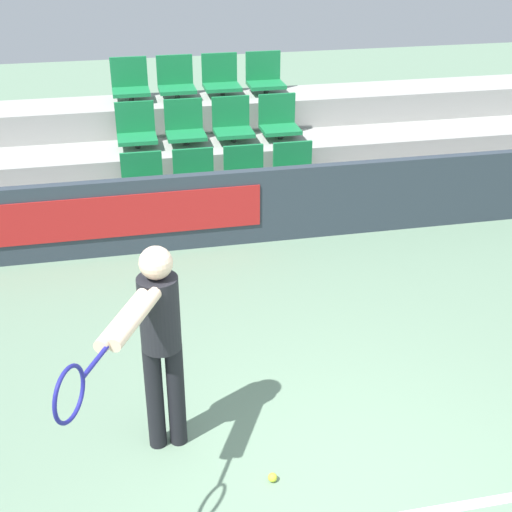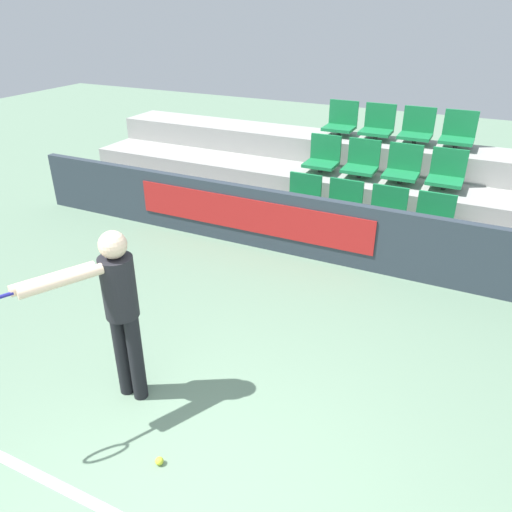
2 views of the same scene
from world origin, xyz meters
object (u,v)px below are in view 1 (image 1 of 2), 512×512
(stadium_chair_8, at_px, (130,84))
(stadium_chair_10, at_px, (221,79))
(stadium_chair_3, at_px, (295,171))
(stadium_chair_5, at_px, (185,127))
(stadium_chair_4, at_px, (136,130))
(tennis_player, at_px, (156,336))
(stadium_chair_1, at_px, (195,178))
(tennis_ball, at_px, (273,477))
(stadium_chair_11, at_px, (265,77))
(stadium_chair_7, at_px, (279,121))
(stadium_chair_6, at_px, (232,124))
(stadium_chair_2, at_px, (245,174))
(stadium_chair_0, at_px, (143,182))
(stadium_chair_9, at_px, (176,81))

(stadium_chair_8, bearing_deg, stadium_chair_10, 0.00)
(stadium_chair_3, distance_m, stadium_chair_5, 1.57)
(stadium_chair_4, relative_size, tennis_player, 0.34)
(stadium_chair_1, bearing_deg, tennis_ball, -90.91)
(stadium_chair_10, distance_m, stadium_chair_11, 0.63)
(stadium_chair_5, distance_m, stadium_chair_7, 1.25)
(stadium_chair_4, xyz_separation_m, stadium_chair_6, (1.25, 0.00, 0.00))
(stadium_chair_2, xyz_separation_m, stadium_chair_5, (-0.63, 0.86, 0.39))
(stadium_chair_2, bearing_deg, stadium_chair_7, 53.99)
(stadium_chair_0, relative_size, stadium_chair_2, 1.00)
(stadium_chair_0, xyz_separation_m, stadium_chair_4, (0.00, 0.86, 0.39))
(tennis_ball, bearing_deg, stadium_chair_2, 81.13)
(stadium_chair_10, bearing_deg, stadium_chair_11, 0.00)
(stadium_chair_6, height_order, tennis_ball, stadium_chair_6)
(stadium_chair_9, distance_m, tennis_player, 5.78)
(stadium_chair_4, distance_m, stadium_chair_10, 1.57)
(stadium_chair_4, distance_m, stadium_chair_9, 1.13)
(stadium_chair_5, bearing_deg, stadium_chair_9, 90.00)
(stadium_chair_0, height_order, stadium_chair_11, stadium_chair_11)
(stadium_chair_3, xyz_separation_m, stadium_chair_7, (0.00, 0.86, 0.39))
(stadium_chair_7, bearing_deg, stadium_chair_1, -145.48)
(stadium_chair_5, height_order, tennis_player, tennis_player)
(stadium_chair_1, bearing_deg, stadium_chair_5, 90.00)
(stadium_chair_0, xyz_separation_m, stadium_chair_5, (0.63, 0.86, 0.39))
(stadium_chair_4, bearing_deg, tennis_player, -91.87)
(stadium_chair_6, bearing_deg, stadium_chair_10, 90.00)
(stadium_chair_8, distance_m, stadium_chair_11, 1.88)
(stadium_chair_4, height_order, tennis_player, tennis_player)
(stadium_chair_11, bearing_deg, stadium_chair_9, 180.00)
(stadium_chair_5, height_order, stadium_chair_11, stadium_chair_11)
(stadium_chair_2, distance_m, stadium_chair_4, 1.57)
(stadium_chair_0, distance_m, stadium_chair_3, 1.88)
(stadium_chair_4, bearing_deg, stadium_chair_9, 53.99)
(stadium_chair_5, bearing_deg, stadium_chair_1, -90.00)
(tennis_player, bearing_deg, stadium_chair_7, 94.04)
(stadium_chair_6, xyz_separation_m, stadium_chair_11, (0.63, 0.86, 0.39))
(stadium_chair_5, bearing_deg, stadium_chair_4, 180.00)
(stadium_chair_2, relative_size, stadium_chair_5, 1.00)
(stadium_chair_8, relative_size, stadium_chair_9, 1.00)
(stadium_chair_1, relative_size, stadium_chair_6, 1.00)
(stadium_chair_6, xyz_separation_m, stadium_chair_9, (-0.63, 0.86, 0.39))
(stadium_chair_2, xyz_separation_m, stadium_chair_11, (0.63, 1.72, 0.78))
(stadium_chair_7, bearing_deg, tennis_ball, -103.95)
(stadium_chair_2, bearing_deg, stadium_chair_0, 180.00)
(stadium_chair_10, bearing_deg, stadium_chair_4, -145.48)
(stadium_chair_8, bearing_deg, stadium_chair_11, 0.00)
(stadium_chair_6, bearing_deg, tennis_ball, -97.46)
(stadium_chair_8, height_order, stadium_chair_10, same)
(stadium_chair_6, height_order, stadium_chair_10, stadium_chair_10)
(tennis_player, height_order, tennis_ball, tennis_player)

